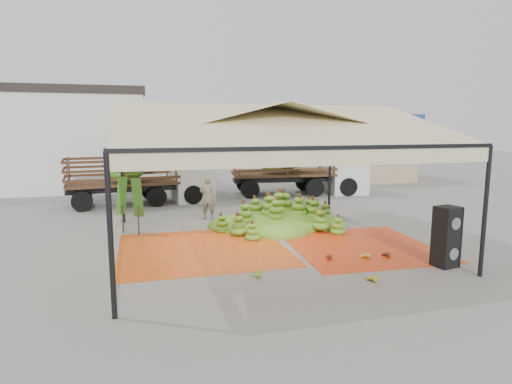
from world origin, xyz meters
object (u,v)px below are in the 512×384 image
object	(u,v)px
truck_left	(147,174)
truck_right	(304,166)
banana_heap	(281,211)
speaker_stack	(446,237)
vendor	(208,198)

from	to	relation	value
truck_left	truck_right	bearing A→B (deg)	-1.16
banana_heap	truck_right	xyz separation A→B (m)	(3.46, 6.42, 0.88)
speaker_stack	truck_right	world-z (taller)	truck_right
speaker_stack	truck_left	xyz separation A→B (m)	(-6.76, 10.94, 0.57)
banana_heap	truck_right	size ratio (longest dim) A/B	0.72
speaker_stack	banana_heap	bearing A→B (deg)	104.69
speaker_stack	truck_right	bearing A→B (deg)	74.28
vendor	truck_left	distance (m)	4.54
vendor	truck_left	size ratio (longest dim) A/B	0.25
banana_heap	vendor	xyz separation A→B (m)	(-2.25, 1.75, 0.28)
speaker_stack	truck_right	distance (m)	11.65
speaker_stack	truck_left	distance (m)	12.87
banana_heap	vendor	size ratio (longest dim) A/B	3.07
speaker_stack	vendor	distance (m)	8.37
banana_heap	truck_left	xyz separation A→B (m)	(-4.29, 5.77, 0.78)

